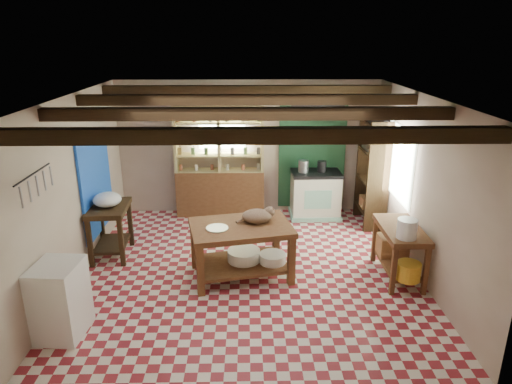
{
  "coord_description": "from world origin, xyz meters",
  "views": [
    {
      "loc": [
        -0.02,
        -6.17,
        3.39
      ],
      "look_at": [
        0.11,
        0.3,
        1.15
      ],
      "focal_mm": 32.0,
      "sensor_mm": 36.0,
      "label": 1
    }
  ],
  "objects_px": {
    "right_counter": "(399,252)",
    "white_cabinet": "(60,300)",
    "prep_table": "(111,231)",
    "cat": "(257,216)",
    "work_table": "(241,251)",
    "stove": "(315,194)"
  },
  "relations": [
    {
      "from": "prep_table",
      "to": "right_counter",
      "type": "relative_size",
      "value": 0.78
    },
    {
      "from": "stove",
      "to": "prep_table",
      "type": "bearing_deg",
      "value": -156.38
    },
    {
      "from": "prep_table",
      "to": "cat",
      "type": "bearing_deg",
      "value": -17.41
    },
    {
      "from": "stove",
      "to": "cat",
      "type": "xyz_separation_m",
      "value": [
        -1.18,
        -2.21,
        0.45
      ]
    },
    {
      "from": "white_cabinet",
      "to": "cat",
      "type": "xyz_separation_m",
      "value": [
        2.34,
        1.44,
        0.45
      ]
    },
    {
      "from": "right_counter",
      "to": "white_cabinet",
      "type": "bearing_deg",
      "value": -163.54
    },
    {
      "from": "prep_table",
      "to": "work_table",
      "type": "bearing_deg",
      "value": -21.46
    },
    {
      "from": "stove",
      "to": "cat",
      "type": "bearing_deg",
      "value": -119.35
    },
    {
      "from": "work_table",
      "to": "white_cabinet",
      "type": "xyz_separation_m",
      "value": [
        -2.1,
        -1.34,
        0.05
      ]
    },
    {
      "from": "work_table",
      "to": "cat",
      "type": "relative_size",
      "value": 3.27
    },
    {
      "from": "stove",
      "to": "right_counter",
      "type": "distance_m",
      "value": 2.54
    },
    {
      "from": "prep_table",
      "to": "cat",
      "type": "relative_size",
      "value": 1.96
    },
    {
      "from": "work_table",
      "to": "prep_table",
      "type": "relative_size",
      "value": 1.67
    },
    {
      "from": "work_table",
      "to": "stove",
      "type": "bearing_deg",
      "value": 46.61
    },
    {
      "from": "white_cabinet",
      "to": "prep_table",
      "type": "bearing_deg",
      "value": 94.29
    },
    {
      "from": "prep_table",
      "to": "white_cabinet",
      "type": "xyz_separation_m",
      "value": [
        -0.02,
        -2.03,
        0.03
      ]
    },
    {
      "from": "white_cabinet",
      "to": "stove",
      "type": "bearing_deg",
      "value": 50.89
    },
    {
      "from": "white_cabinet",
      "to": "cat",
      "type": "height_order",
      "value": "cat"
    },
    {
      "from": "prep_table",
      "to": "white_cabinet",
      "type": "bearing_deg",
      "value": -93.72
    },
    {
      "from": "work_table",
      "to": "stove",
      "type": "height_order",
      "value": "stove"
    },
    {
      "from": "white_cabinet",
      "to": "cat",
      "type": "relative_size",
      "value": 2.07
    },
    {
      "from": "white_cabinet",
      "to": "cat",
      "type": "distance_m",
      "value": 2.78
    }
  ]
}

